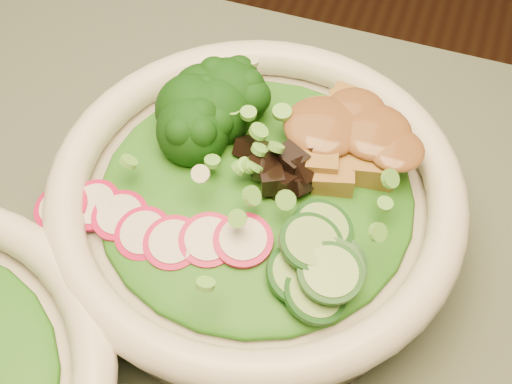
% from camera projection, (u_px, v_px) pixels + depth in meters
% --- Properties ---
extents(salad_bowl, '(0.29, 0.29, 0.08)m').
position_uv_depth(salad_bowl, '(256.00, 209.00, 0.52)').
color(salad_bowl, silver).
rests_on(salad_bowl, dining_table).
extents(lettuce_bed, '(0.22, 0.22, 0.03)m').
position_uv_depth(lettuce_bed, '(256.00, 191.00, 0.50)').
color(lettuce_bed, '#1A6014').
rests_on(lettuce_bed, salad_bowl).
extents(broccoli_florets, '(0.11, 0.11, 0.05)m').
position_uv_depth(broccoli_florets, '(209.00, 111.00, 0.52)').
color(broccoli_florets, black).
rests_on(broccoli_florets, salad_bowl).
extents(radish_slices, '(0.13, 0.09, 0.02)m').
position_uv_depth(radish_slices, '(162.00, 232.00, 0.47)').
color(radish_slices, '#B10D41').
rests_on(radish_slices, salad_bowl).
extents(cucumber_slices, '(0.10, 0.10, 0.04)m').
position_uv_depth(cucumber_slices, '(307.00, 260.00, 0.45)').
color(cucumber_slices, '#93C56D').
rests_on(cucumber_slices, salad_bowl).
extents(mushroom_heap, '(0.10, 0.10, 0.04)m').
position_uv_depth(mushroom_heap, '(273.00, 170.00, 0.49)').
color(mushroom_heap, black).
rests_on(mushroom_heap, salad_bowl).
extents(tofu_cubes, '(0.12, 0.10, 0.04)m').
position_uv_depth(tofu_cubes, '(343.00, 145.00, 0.50)').
color(tofu_cubes, olive).
rests_on(tofu_cubes, salad_bowl).
extents(peanut_sauce, '(0.08, 0.06, 0.02)m').
position_uv_depth(peanut_sauce, '(345.00, 132.00, 0.49)').
color(peanut_sauce, brown).
rests_on(peanut_sauce, tofu_cubes).
extents(scallion_garnish, '(0.21, 0.21, 0.03)m').
position_uv_depth(scallion_garnish, '(256.00, 168.00, 0.48)').
color(scallion_garnish, '#60B23F').
rests_on(scallion_garnish, salad_bowl).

